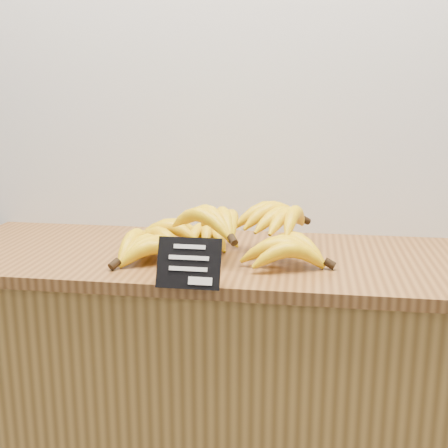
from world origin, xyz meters
TOP-DOWN VIEW (x-y plane):
  - counter at (0.07, 2.75)m, footprint 1.54×0.50m
  - counter_top at (0.07, 2.75)m, footprint 1.52×0.54m
  - chalkboard_sign at (0.03, 2.48)m, footprint 0.14×0.05m
  - banana_pile at (0.05, 2.73)m, footprint 0.60×0.39m

SIDE VIEW (x-z plane):
  - counter at x=0.07m, z-range 0.00..0.90m
  - counter_top at x=0.07m, z-range 0.90..0.93m
  - chalkboard_sign at x=0.03m, z-range 0.93..1.04m
  - banana_pile at x=0.05m, z-range 0.92..1.05m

